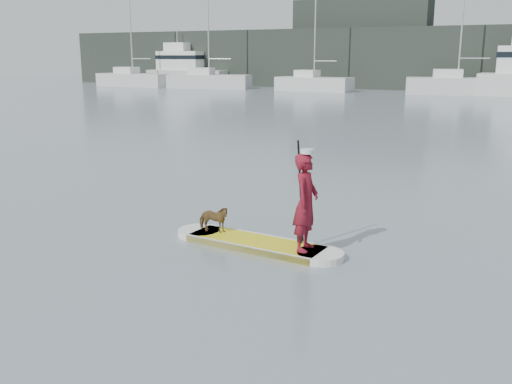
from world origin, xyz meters
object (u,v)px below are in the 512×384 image
at_px(sailboat_b, 209,80).
at_px(paddleboard, 256,243).
at_px(sailboat_c, 313,83).
at_px(sailboat_a, 133,79).
at_px(paddler, 306,202).
at_px(dog, 213,219).
at_px(sailboat_d, 456,84).
at_px(motor_yacht_b, 186,70).

bearing_deg(sailboat_b, paddleboard, -68.75).
bearing_deg(sailboat_b, sailboat_c, -9.78).
height_order(sailboat_a, sailboat_c, sailboat_a).
bearing_deg(sailboat_b, paddler, -67.88).
xyz_separation_m(sailboat_b, sailboat_c, (11.46, 0.08, -0.10)).
xyz_separation_m(dog, sailboat_a, (-34.85, 42.63, 0.45)).
relative_size(paddler, sailboat_a, 0.14).
bearing_deg(sailboat_d, paddler, -97.10).
bearing_deg(sailboat_a, paddleboard, -51.69).
relative_size(sailboat_b, sailboat_c, 1.21).
bearing_deg(sailboat_d, sailboat_c, 173.26).
xyz_separation_m(paddler, motor_yacht_b, (-32.84, 47.47, 0.81)).
bearing_deg(sailboat_a, sailboat_b, 0.81).
bearing_deg(motor_yacht_b, paddleboard, -57.33).
height_order(paddleboard, sailboat_d, sailboat_d).
distance_m(paddleboard, sailboat_c, 45.69).
bearing_deg(sailboat_d, motor_yacht_b, 162.80).
xyz_separation_m(paddleboard, sailboat_d, (-2.05, 44.14, 0.85)).
distance_m(sailboat_a, motor_yacht_b, 6.16).
height_order(sailboat_a, motor_yacht_b, sailboat_a).
xyz_separation_m(sailboat_a, sailboat_b, (9.42, 0.40, 0.06)).
bearing_deg(paddleboard, sailboat_a, 134.94).
distance_m(dog, sailboat_c, 45.32).
height_order(dog, sailboat_c, sailboat_c).
xyz_separation_m(paddler, sailboat_a, (-36.72, 42.79, -0.12)).
relative_size(sailboat_a, sailboat_d, 0.93).
relative_size(sailboat_b, sailboat_d, 1.00).
distance_m(paddler, sailboat_a, 56.39).
distance_m(paddleboard, sailboat_d, 44.20).
bearing_deg(sailboat_a, sailboat_d, 0.80).
distance_m(dog, sailboat_d, 44.08).
xyz_separation_m(paddleboard, motor_yacht_b, (-31.88, 47.39, 1.69)).
relative_size(paddler, sailboat_b, 0.13).
xyz_separation_m(sailboat_c, motor_yacht_b, (-16.99, 4.20, 0.98)).
height_order(sailboat_c, motor_yacht_b, sailboat_c).
height_order(paddler, sailboat_a, sailboat_a).
height_order(paddleboard, dog, dog).
xyz_separation_m(sailboat_a, motor_yacht_b, (3.89, 4.68, 0.93)).
bearing_deg(paddleboard, paddler, -0.00).
bearing_deg(paddler, dog, 81.82).
relative_size(paddler, motor_yacht_b, 0.17).
relative_size(dog, sailboat_c, 0.06).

